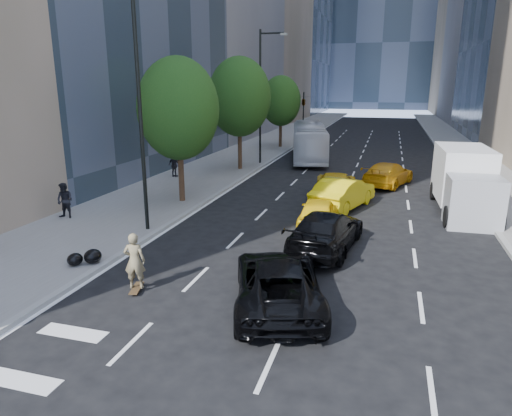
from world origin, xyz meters
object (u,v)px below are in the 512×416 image
(skateboarder, at_px, (135,265))
(box_truck, at_px, (465,181))
(black_sedan_lincoln, at_px, (278,282))
(city_bus, at_px, (309,141))
(black_sedan_mercedes, at_px, (326,231))

(skateboarder, bearing_deg, box_truck, -146.36)
(black_sedan_lincoln, relative_size, city_bus, 0.47)
(skateboarder, distance_m, city_bus, 26.94)
(black_sedan_mercedes, height_order, box_truck, box_truck)
(city_bus, bearing_deg, box_truck, -66.16)
(skateboarder, xyz_separation_m, city_bus, (0.70, 26.92, 0.65))
(skateboarder, distance_m, box_truck, 16.66)
(black_sedan_lincoln, distance_m, city_bus, 26.82)
(black_sedan_mercedes, relative_size, box_truck, 0.79)
(skateboarder, distance_m, black_sedan_mercedes, 7.37)
(skateboarder, height_order, box_truck, box_truck)
(box_truck, bearing_deg, black_sedan_mercedes, -130.56)
(black_sedan_lincoln, bearing_deg, black_sedan_mercedes, -114.49)
(city_bus, bearing_deg, black_sedan_lincoln, -93.65)
(black_sedan_mercedes, bearing_deg, skateboarder, 52.91)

